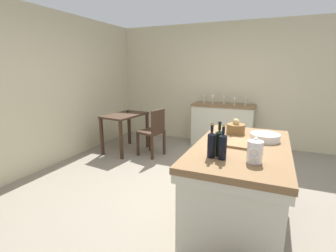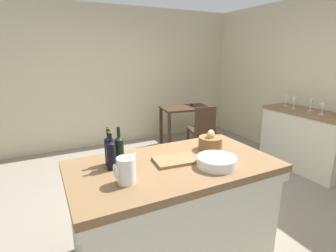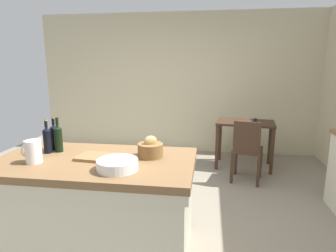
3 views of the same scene
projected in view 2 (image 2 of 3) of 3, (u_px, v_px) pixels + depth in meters
ground_plane at (176, 205)px, 3.08m from camera, size 6.76×6.76×0.00m
wall_back at (112, 77)px, 4.97m from camera, size 5.32×0.12×2.60m
wall_right at (329, 84)px, 3.86m from camera, size 0.12×5.20×2.60m
island_table at (173, 206)px, 2.23m from camera, size 1.69×0.93×0.87m
side_cabinet at (304, 140)px, 3.97m from camera, size 0.52×1.30×0.91m
writing_desk at (185, 113)px, 4.95m from camera, size 0.97×0.67×0.81m
wooden_chair at (202, 129)px, 4.41m from camera, size 0.48×0.48×0.91m
pitcher at (126, 170)px, 1.77m from camera, size 0.17×0.13×0.23m
wash_bowl at (217, 162)px, 2.05m from camera, size 0.31×0.31×0.08m
bread_basket at (210, 142)px, 2.42m from camera, size 0.22×0.22×0.19m
cutting_board at (175, 160)px, 2.15m from camera, size 0.37×0.27×0.02m
wine_bottle_dark at (119, 150)px, 2.06m from camera, size 0.07×0.07×0.32m
wine_bottle_amber at (109, 149)px, 2.07m from camera, size 0.07×0.07×0.31m
wine_bottle_green at (111, 154)px, 1.98m from camera, size 0.07×0.07×0.31m
wine_glass_left at (323, 107)px, 3.61m from camera, size 0.07×0.07×0.16m
wine_glass_middle at (311, 103)px, 3.84m from camera, size 0.07×0.07×0.18m
wine_glass_right at (294, 100)px, 3.99m from camera, size 0.07×0.07×0.19m
wine_glass_far_right at (286, 98)px, 4.21m from camera, size 0.07×0.07×0.18m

